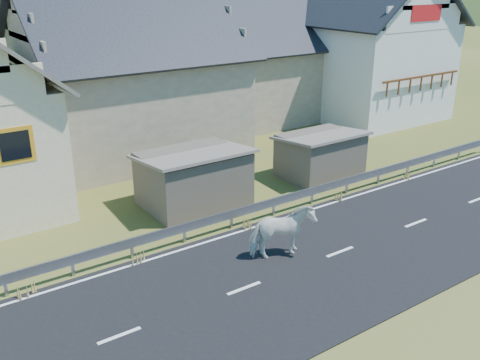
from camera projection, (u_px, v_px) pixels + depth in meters
ground at (340, 253)px, 18.28m from camera, size 160.00×160.00×0.00m
road at (340, 252)px, 18.27m from camera, size 60.00×7.00×0.04m
lane_markings at (340, 252)px, 18.26m from camera, size 60.00×6.60×0.01m
guardrail at (274, 202)px, 20.90m from camera, size 28.10×0.09×0.75m
shed_left at (193, 179)px, 21.82m from camera, size 4.30×3.30×2.40m
shed_right at (320, 156)px, 24.90m from camera, size 3.80×2.90×2.20m
house_stone_a at (126, 62)px, 27.60m from camera, size 10.80×9.80×8.90m
house_stone_b at (259, 51)px, 34.56m from camera, size 9.80×8.80×8.10m
house_white at (359, 36)px, 35.12m from camera, size 8.80×10.80×9.70m
horse at (282, 232)px, 17.66m from camera, size 1.44×2.30×1.81m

